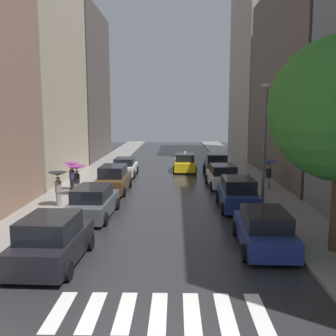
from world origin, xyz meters
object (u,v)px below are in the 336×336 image
at_px(parked_car_left_third, 114,179).
at_px(pedestrian_foreground, 269,168).
at_px(pedestrian_far_side, 77,173).
at_px(parked_car_right_second, 238,194).
at_px(parked_car_right_third, 222,176).
at_px(taxi_midroad, 185,163).
at_px(pedestrian_by_kerb, 58,181).
at_px(parked_car_left_fourth, 125,167).
at_px(lamp_post_right, 265,135).
at_px(pedestrian_near_tree, 72,170).
at_px(parked_car_left_second, 93,202).
at_px(parked_car_right_nearest, 264,230).
at_px(parked_car_left_nearest, 52,241).
at_px(parked_car_right_fourth, 216,165).

height_order(parked_car_left_third, pedestrian_foreground, pedestrian_foreground).
height_order(pedestrian_foreground, pedestrian_far_side, pedestrian_foreground).
relative_size(parked_car_right_second, parked_car_right_third, 1.04).
xyz_separation_m(taxi_midroad, pedestrian_by_kerb, (-7.36, -13.75, 0.81)).
bearing_deg(parked_car_left_fourth, lamp_post_right, -136.83).
xyz_separation_m(parked_car_right_second, pedestrian_near_tree, (-10.41, 4.01, 0.71)).
height_order(parked_car_left_fourth, pedestrian_by_kerb, pedestrian_by_kerb).
height_order(parked_car_left_second, parked_car_right_third, parked_car_left_second).
bearing_deg(parked_car_right_nearest, pedestrian_by_kerb, 60.73).
xyz_separation_m(parked_car_right_second, taxi_midroad, (-2.65, 13.44, -0.05)).
height_order(parked_car_left_second, pedestrian_near_tree, pedestrian_near_tree).
distance_m(taxi_midroad, pedestrian_far_side, 12.97).
distance_m(parked_car_right_second, pedestrian_by_kerb, 10.04).
height_order(parked_car_left_nearest, pedestrian_near_tree, pedestrian_near_tree).
bearing_deg(parked_car_left_third, parked_car_right_fourth, -45.07).
bearing_deg(taxi_midroad, parked_car_left_second, 162.59).
bearing_deg(lamp_post_right, pedestrian_foreground, 72.18).
relative_size(parked_car_right_fourth, lamp_post_right, 0.65).
distance_m(parked_car_right_nearest, lamp_post_right, 8.18).
height_order(parked_car_left_fourth, parked_car_right_fourth, parked_car_right_fourth).
height_order(pedestrian_foreground, pedestrian_by_kerb, pedestrian_by_kerb).
bearing_deg(pedestrian_near_tree, parked_car_right_fourth, 100.25).
xyz_separation_m(parked_car_left_second, lamp_post_right, (9.32, 2.92, 3.31)).
height_order(parked_car_left_nearest, pedestrian_by_kerb, pedestrian_by_kerb).
distance_m(pedestrian_near_tree, lamp_post_right, 12.68).
distance_m(parked_car_right_nearest, pedestrian_far_side, 13.27).
height_order(parked_car_left_second, parked_car_right_fourth, parked_car_right_fourth).
relative_size(pedestrian_foreground, lamp_post_right, 0.28).
height_order(parked_car_left_second, lamp_post_right, lamp_post_right).
bearing_deg(parked_car_right_nearest, parked_car_left_nearest, 104.22).
distance_m(parked_car_left_fourth, parked_car_right_second, 13.38).
xyz_separation_m(parked_car_left_nearest, parked_car_left_fourth, (0.07, 18.98, -0.11)).
height_order(parked_car_left_second, parked_car_left_fourth, parked_car_left_second).
bearing_deg(parked_car_right_third, pedestrian_near_tree, 99.82).
height_order(parked_car_right_third, pedestrian_far_side, pedestrian_far_side).
height_order(parked_car_left_fourth, parked_car_right_third, parked_car_right_third).
relative_size(parked_car_left_third, parked_car_right_nearest, 1.07).
distance_m(parked_car_right_fourth, pedestrian_near_tree, 13.04).
xyz_separation_m(parked_car_left_third, parked_car_right_nearest, (7.70, -10.67, -0.10)).
bearing_deg(parked_car_left_fourth, parked_car_right_nearest, -155.85).
height_order(parked_car_right_fourth, pedestrian_far_side, pedestrian_far_side).
relative_size(parked_car_right_second, taxi_midroad, 1.01).
distance_m(parked_car_left_third, parked_car_right_third, 7.80).
height_order(pedestrian_near_tree, lamp_post_right, lamp_post_right).
bearing_deg(pedestrian_foreground, lamp_post_right, 94.70).
bearing_deg(pedestrian_far_side, parked_car_left_fourth, -149.04).
bearing_deg(pedestrian_far_side, pedestrian_by_kerb, 38.48).
distance_m(parked_car_right_nearest, parked_car_right_second, 6.36).
height_order(parked_car_left_second, parked_car_right_second, parked_car_right_second).
distance_m(pedestrian_far_side, lamp_post_right, 11.73).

